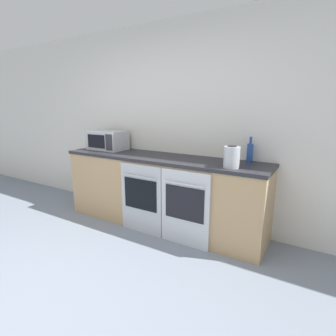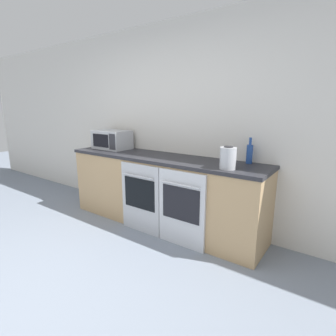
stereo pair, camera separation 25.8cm
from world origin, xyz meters
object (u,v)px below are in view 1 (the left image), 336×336
oven_left (141,199)px  kettle (232,157)px  oven_right (185,208)px  bottle_blue (250,152)px  microwave (107,140)px  bottle_clear (229,158)px

oven_left → kettle: kettle is taller
oven_right → bottle_blue: 0.97m
bottle_blue → kettle: 0.40m
microwave → bottle_clear: (1.86, -0.07, -0.06)m
oven_left → microwave: size_ratio=1.61×
oven_right → microwave: 1.65m
oven_right → bottle_clear: bottle_clear is taller
oven_right → microwave: size_ratio=1.61×
kettle → microwave: bearing=173.2°
oven_left → kettle: size_ratio=3.74×
oven_right → bottle_blue: size_ratio=3.03×
bottle_blue → microwave: bearing=-175.5°
microwave → bottle_clear: bearing=-2.2°
oven_left → microwave: 1.15m
oven_left → bottle_clear: (0.97, 0.32, 0.56)m
bottle_clear → bottle_blue: bearing=55.1°
kettle → bottle_clear: bearing=114.6°
microwave → bottle_blue: bearing=4.5°
bottle_blue → oven_right: bearing=-134.3°
bottle_clear → kettle: 0.18m
oven_right → kettle: size_ratio=3.74×
microwave → kettle: size_ratio=2.32×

